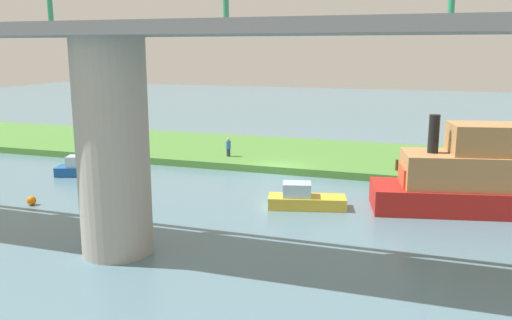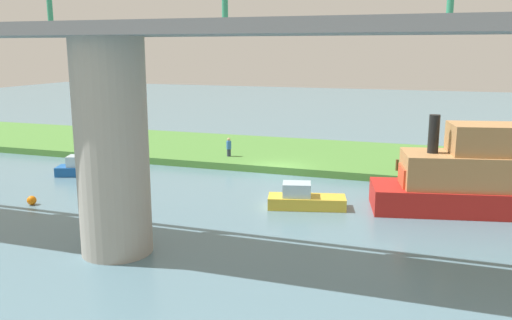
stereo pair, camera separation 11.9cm
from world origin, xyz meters
TOP-DOWN VIEW (x-y plane):
  - ground_plane at (0.00, 0.00)m, footprint 160.00×160.00m
  - grassy_bank at (0.00, -6.00)m, footprint 80.00×12.00m
  - bridge_pylon at (2.30, 15.62)m, footprint 2.92×2.92m
  - bridge_span at (2.30, 15.60)m, footprint 58.63×4.30m
  - person_on_bank at (4.47, -2.41)m, footprint 0.45×0.45m
  - mooring_post at (-7.74, -1.60)m, footprint 0.20×0.20m
  - skiff_small at (-12.20, 4.69)m, footprint 10.37×5.30m
  - riverboat_paddlewheel at (12.14, 4.38)m, footprint 4.24×2.66m
  - houseboat_blue at (-3.60, 6.94)m, footprint 4.34×2.42m
  - marker_buoy at (10.61, 11.23)m, footprint 0.50×0.50m

SIDE VIEW (x-z plane):
  - ground_plane at x=0.00m, z-range 0.00..0.00m
  - grassy_bank at x=0.00m, z-range 0.00..0.50m
  - marker_buoy at x=10.61m, z-range 0.00..0.50m
  - riverboat_paddlewheel at x=12.14m, z-range -0.19..1.14m
  - houseboat_blue at x=-3.60m, z-range -0.20..1.17m
  - mooring_post at x=-7.74m, z-range 0.50..1.23m
  - person_on_bank at x=4.47m, z-range 0.51..1.90m
  - skiff_small at x=-12.20m, z-range -0.66..4.40m
  - bridge_pylon at x=2.30m, z-range 0.00..8.83m
  - bridge_span at x=2.30m, z-range 7.71..10.96m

